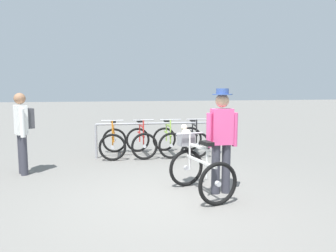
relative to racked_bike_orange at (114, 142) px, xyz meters
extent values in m
plane|color=slate|center=(0.69, -3.37, -0.37)|extent=(80.00, 80.00, 0.00)
cylinder|color=#99999E|center=(-0.43, -0.15, 0.06)|extent=(0.06, 0.06, 0.85)
cylinder|color=#99999E|center=(2.71, -0.35, 0.06)|extent=(0.06, 0.06, 0.85)
cylinder|color=#99999E|center=(1.14, -0.25, 0.48)|extent=(3.15, 0.24, 0.05)
torus|color=black|center=(0.05, 0.51, -0.04)|extent=(0.66, 0.13, 0.66)
cylinder|color=#B7B7BC|center=(0.05, 0.51, -0.04)|extent=(0.09, 0.07, 0.08)
torus|color=black|center=(-0.05, -0.51, -0.04)|extent=(0.66, 0.13, 0.66)
cylinder|color=#B7B7BC|center=(-0.05, -0.51, -0.04)|extent=(0.09, 0.07, 0.08)
cube|color=orange|center=(0.00, 0.00, 0.19)|extent=(0.12, 0.92, 0.04)
cube|color=orange|center=(0.00, -0.05, 0.41)|extent=(0.09, 0.61, 0.04)
cylinder|color=orange|center=(0.02, 0.18, 0.24)|extent=(0.03, 0.03, 0.55)
cube|color=black|center=(0.02, 0.18, 0.51)|extent=(0.14, 0.25, 0.06)
cylinder|color=orange|center=(-0.04, -0.38, 0.28)|extent=(0.03, 0.03, 0.63)
cylinder|color=#B7B7BC|center=(-0.04, -0.38, 0.59)|extent=(0.52, 0.08, 0.03)
torus|color=black|center=(0.68, 0.47, -0.04)|extent=(0.66, 0.12, 0.66)
cylinder|color=#B7B7BC|center=(0.68, 0.47, -0.04)|extent=(0.08, 0.07, 0.08)
torus|color=black|center=(0.72, -0.55, -0.04)|extent=(0.66, 0.12, 0.66)
cylinder|color=#B7B7BC|center=(0.72, -0.55, -0.04)|extent=(0.08, 0.07, 0.08)
cube|color=red|center=(0.70, -0.04, 0.19)|extent=(0.07, 0.92, 0.04)
cube|color=red|center=(0.70, -0.09, 0.41)|extent=(0.06, 0.61, 0.04)
cylinder|color=red|center=(0.69, 0.14, 0.24)|extent=(0.03, 0.03, 0.55)
cube|color=black|center=(0.69, 0.14, 0.51)|extent=(0.13, 0.24, 0.06)
cylinder|color=red|center=(0.71, -0.43, 0.28)|extent=(0.03, 0.03, 0.63)
cylinder|color=#B7B7BC|center=(0.71, -0.43, 0.59)|extent=(0.52, 0.05, 0.03)
torus|color=black|center=(1.41, 0.42, -0.04)|extent=(0.66, 0.10, 0.66)
cylinder|color=#B7B7BC|center=(1.41, 0.42, -0.04)|extent=(0.08, 0.06, 0.08)
torus|color=black|center=(1.38, -0.59, -0.04)|extent=(0.66, 0.10, 0.66)
cylinder|color=#B7B7BC|center=(1.38, -0.59, -0.04)|extent=(0.08, 0.06, 0.08)
cube|color=#9ED14C|center=(1.40, -0.08, 0.19)|extent=(0.07, 0.92, 0.04)
cube|color=#9ED14C|center=(1.40, -0.13, 0.41)|extent=(0.06, 0.61, 0.04)
cylinder|color=#9ED14C|center=(1.40, 0.10, 0.24)|extent=(0.03, 0.03, 0.55)
cube|color=black|center=(1.40, 0.10, 0.51)|extent=(0.13, 0.24, 0.06)
cylinder|color=#9ED14C|center=(1.38, -0.47, 0.28)|extent=(0.03, 0.03, 0.63)
cylinder|color=#B7B7BC|center=(1.38, -0.47, 0.59)|extent=(0.52, 0.05, 0.03)
torus|color=black|center=(2.16, 0.38, -0.04)|extent=(0.66, 0.15, 0.66)
cylinder|color=#B7B7BC|center=(2.16, 0.38, -0.04)|extent=(0.09, 0.07, 0.08)
torus|color=black|center=(2.04, -0.63, -0.04)|extent=(0.66, 0.15, 0.66)
cylinder|color=#B7B7BC|center=(2.04, -0.63, -0.04)|extent=(0.09, 0.07, 0.08)
cube|color=black|center=(2.10, -0.13, 0.19)|extent=(0.14, 0.92, 0.04)
cube|color=black|center=(2.09, -0.18, 0.41)|extent=(0.11, 0.61, 0.04)
cylinder|color=black|center=(2.12, 0.05, 0.24)|extent=(0.03, 0.03, 0.55)
cube|color=black|center=(2.12, 0.05, 0.51)|extent=(0.15, 0.25, 0.06)
cylinder|color=black|center=(2.05, -0.51, 0.28)|extent=(0.03, 0.03, 0.63)
cylinder|color=#B7B7BC|center=(2.05, -0.51, 0.59)|extent=(0.52, 0.09, 0.03)
torus|color=black|center=(1.34, -3.79, -0.04)|extent=(0.66, 0.19, 0.66)
cylinder|color=#B7B7BC|center=(1.34, -3.79, -0.04)|extent=(0.09, 0.07, 0.08)
torus|color=black|center=(1.14, -2.79, -0.04)|extent=(0.66, 0.19, 0.66)
cylinder|color=#B7B7BC|center=(1.14, -2.79, -0.04)|extent=(0.09, 0.07, 0.08)
cube|color=silver|center=(1.24, -3.29, 0.19)|extent=(0.22, 0.91, 0.04)
cube|color=silver|center=(1.23, -3.24, 0.41)|extent=(0.16, 0.61, 0.04)
cylinder|color=silver|center=(1.28, -3.47, 0.24)|extent=(0.03, 0.03, 0.55)
cube|color=black|center=(1.28, -3.47, 0.51)|extent=(0.16, 0.26, 0.06)
cylinder|color=silver|center=(1.17, -2.91, 0.28)|extent=(0.03, 0.03, 0.63)
cylinder|color=#B7B7BC|center=(1.17, -2.91, 0.59)|extent=(0.52, 0.13, 0.03)
cube|color=gray|center=(1.14, -2.77, 0.47)|extent=(0.29, 0.25, 0.22)
ellipsoid|color=beige|center=(1.14, -2.77, 0.57)|extent=(0.21, 0.19, 0.16)
sphere|color=beige|center=(1.12, -2.69, 0.67)|extent=(0.11, 0.11, 0.11)
cylinder|color=#383842|center=(1.68, -3.27, 0.04)|extent=(0.14, 0.14, 0.82)
cylinder|color=#383842|center=(1.50, -3.27, 0.04)|extent=(0.14, 0.14, 0.82)
cube|color=#E54C8C|center=(1.59, -3.27, 0.74)|extent=(0.34, 0.21, 0.58)
cylinder|color=#E54C8C|center=(1.81, -3.29, 0.69)|extent=(0.09, 0.09, 0.55)
cylinder|color=#E54C8C|center=(1.37, -3.29, 0.69)|extent=(0.09, 0.09, 0.55)
sphere|color=tan|center=(1.59, -3.27, 1.16)|extent=(0.22, 0.22, 0.22)
cylinder|color=#334C8C|center=(1.59, -3.27, 1.26)|extent=(0.32, 0.32, 0.02)
cylinder|color=#334C8C|center=(1.59, -3.27, 1.31)|extent=(0.20, 0.20, 0.09)
cylinder|color=#383842|center=(-1.83, -1.40, 0.04)|extent=(0.14, 0.14, 0.82)
cylinder|color=#383842|center=(-1.90, -1.24, 0.04)|extent=(0.14, 0.14, 0.82)
cube|color=white|center=(-1.87, -1.32, 0.74)|extent=(0.32, 0.39, 0.58)
cylinder|color=white|center=(-1.79, -1.53, 0.69)|extent=(0.09, 0.09, 0.55)
cylinder|color=white|center=(-1.97, -1.13, 0.69)|extent=(0.09, 0.09, 0.55)
sphere|color=#9E7051|center=(-1.87, -1.32, 1.16)|extent=(0.22, 0.22, 0.22)
cube|color=#3F3F44|center=(-1.72, -1.25, 0.76)|extent=(0.23, 0.29, 0.40)
camera|label=1|loc=(-0.34, -7.99, 1.35)|focal=33.46mm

